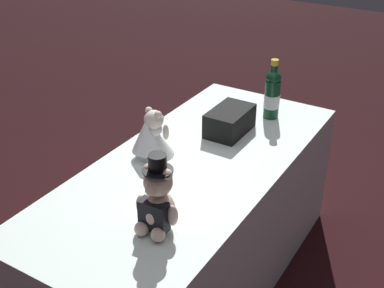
{
  "coord_description": "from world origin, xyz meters",
  "views": [
    {
      "loc": [
        -1.66,
        -1.01,
        1.88
      ],
      "look_at": [
        0.0,
        0.0,
        0.8
      ],
      "focal_mm": 47.66,
      "sensor_mm": 36.0,
      "label": 1
    }
  ],
  "objects_px": {
    "champagne_bottle": "(272,93)",
    "signing_pen": "(233,106)",
    "teddy_bear_groom": "(157,202)",
    "gift_case_black": "(229,121)",
    "teddy_bear_bride": "(152,137)"
  },
  "relations": [
    {
      "from": "champagne_bottle",
      "to": "signing_pen",
      "type": "height_order",
      "value": "champagne_bottle"
    },
    {
      "from": "champagne_bottle",
      "to": "signing_pen",
      "type": "xyz_separation_m",
      "value": [
        0.01,
        0.23,
        -0.13
      ]
    },
    {
      "from": "teddy_bear_groom",
      "to": "champagne_bottle",
      "type": "relative_size",
      "value": 0.97
    },
    {
      "from": "signing_pen",
      "to": "gift_case_black",
      "type": "height_order",
      "value": "gift_case_black"
    },
    {
      "from": "teddy_bear_groom",
      "to": "gift_case_black",
      "type": "relative_size",
      "value": 1.18
    },
    {
      "from": "champagne_bottle",
      "to": "gift_case_black",
      "type": "height_order",
      "value": "champagne_bottle"
    },
    {
      "from": "teddy_bear_groom",
      "to": "signing_pen",
      "type": "distance_m",
      "value": 1.13
    },
    {
      "from": "teddy_bear_bride",
      "to": "signing_pen",
      "type": "bearing_deg",
      "value": -6.17
    },
    {
      "from": "champagne_bottle",
      "to": "teddy_bear_groom",
      "type": "bearing_deg",
      "value": -178.42
    },
    {
      "from": "signing_pen",
      "to": "gift_case_black",
      "type": "distance_m",
      "value": 0.31
    },
    {
      "from": "champagne_bottle",
      "to": "gift_case_black",
      "type": "bearing_deg",
      "value": 157.5
    },
    {
      "from": "teddy_bear_groom",
      "to": "gift_case_black",
      "type": "xyz_separation_m",
      "value": [
        0.82,
        0.14,
        -0.06
      ]
    },
    {
      "from": "signing_pen",
      "to": "teddy_bear_bride",
      "type": "bearing_deg",
      "value": 173.83
    },
    {
      "from": "teddy_bear_groom",
      "to": "champagne_bottle",
      "type": "height_order",
      "value": "champagne_bottle"
    },
    {
      "from": "champagne_bottle",
      "to": "gift_case_black",
      "type": "distance_m",
      "value": 0.3
    }
  ]
}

